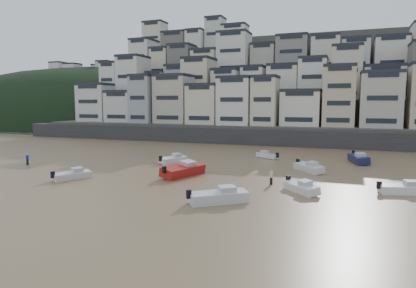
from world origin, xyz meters
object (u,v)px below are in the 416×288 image
at_px(boat_c, 183,169).
at_px(boat_h, 267,155).
at_px(boat_j, 72,174).
at_px(person_pink, 271,177).
at_px(boat_e, 309,166).
at_px(boat_f, 173,158).
at_px(person_blue, 27,159).
at_px(boat_i, 359,157).
at_px(boat_b, 301,186).
at_px(boat_a, 219,194).
at_px(boat_d, 404,187).

height_order(boat_c, boat_h, boat_c).
height_order(boat_j, person_pink, person_pink).
bearing_deg(boat_e, boat_f, -131.94).
xyz_separation_m(boat_e, person_blue, (-40.44, -9.35, 0.12)).
bearing_deg(boat_j, boat_f, 5.31).
distance_m(boat_f, boat_i, 29.09).
xyz_separation_m(boat_b, boat_c, (-15.23, 3.53, 0.30)).
xyz_separation_m(boat_a, person_pink, (3.15, 9.58, 0.03)).
height_order(boat_j, person_blue, person_blue).
distance_m(boat_e, boat_h, 12.80).
distance_m(boat_e, boat_f, 20.63).
height_order(boat_f, boat_h, boat_f).
height_order(boat_a, boat_c, boat_c).
height_order(boat_a, person_pink, person_pink).
relative_size(boat_i, boat_j, 1.31).
bearing_deg(boat_i, boat_j, -66.34).
distance_m(person_blue, person_pink, 37.15).
bearing_deg(boat_d, boat_j, 174.22).
distance_m(boat_b, person_pink, 4.54).
distance_m(boat_a, boat_b, 9.72).
bearing_deg(boat_i, boat_d, -2.74).
bearing_deg(boat_j, boat_c, -34.06).
relative_size(boat_a, person_blue, 3.54).
bearing_deg(boat_b, boat_f, -162.92).
height_order(boat_b, boat_j, boat_b).
xyz_separation_m(boat_h, boat_i, (14.34, 0.32, 0.27)).
bearing_deg(boat_f, boat_h, -25.25).
distance_m(boat_a, boat_h, 29.42).
height_order(boat_a, boat_j, boat_a).
bearing_deg(boat_b, boat_e, 139.57).
height_order(person_blue, person_pink, same).
xyz_separation_m(boat_d, boat_i, (-3.90, 19.64, 0.16)).
bearing_deg(boat_b, boat_d, 65.10).
height_order(boat_f, boat_j, boat_f).
bearing_deg(boat_j, boat_d, -53.24).
height_order(boat_e, boat_f, boat_e).
xyz_separation_m(boat_d, person_pink, (-13.78, -0.48, 0.15)).
bearing_deg(boat_d, boat_f, 148.09).
height_order(boat_b, boat_f, boat_f).
bearing_deg(boat_b, boat_j, -125.82).
xyz_separation_m(boat_b, boat_d, (10.10, 3.14, 0.03)).
bearing_deg(boat_a, boat_h, 54.31).
xyz_separation_m(boat_e, person_pink, (-3.30, -9.62, 0.12)).
height_order(boat_b, boat_c, boat_c).
relative_size(boat_b, boat_c, 0.70).
height_order(boat_d, boat_i, boat_i).
bearing_deg(boat_b, person_pink, -168.12).
relative_size(boat_a, boat_i, 0.95).
bearing_deg(boat_h, boat_i, -148.73).
bearing_deg(boat_e, person_blue, -118.36).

